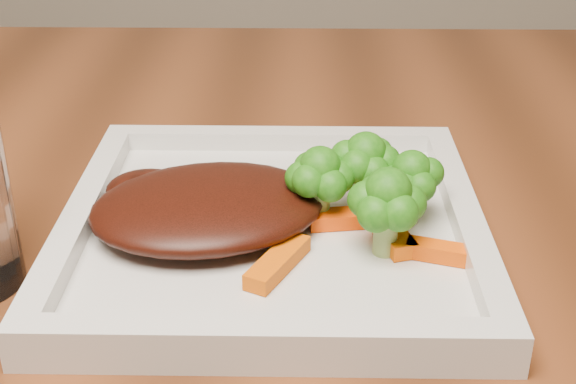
{
  "coord_description": "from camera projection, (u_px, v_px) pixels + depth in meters",
  "views": [
    {
      "loc": [
        0.31,
        -0.32,
        1.03
      ],
      "look_at": [
        0.3,
        0.14,
        0.79
      ],
      "focal_mm": 50.0,
      "sensor_mm": 36.0,
      "label": 1
    }
  ],
  "objects": [
    {
      "name": "plate",
      "position": [
        273.0,
        233.0,
        0.53
      ],
      "size": [
        0.27,
        0.27,
        0.01
      ],
      "primitive_type": "cube",
      "color": "silver",
      "rests_on": "dining_table"
    },
    {
      "name": "steak",
      "position": [
        208.0,
        207.0,
        0.52
      ],
      "size": [
        0.18,
        0.15,
        0.03
      ],
      "primitive_type": "ellipsoid",
      "rotation": [
        0.0,
        0.0,
        0.27
      ],
      "color": "#370F08",
      "rests_on": "plate"
    },
    {
      "name": "broccoli_0",
      "position": [
        365.0,
        162.0,
        0.53
      ],
      "size": [
        0.06,
        0.06,
        0.07
      ],
      "primitive_type": null,
      "rotation": [
        0.0,
        0.0,
        -0.28
      ],
      "color": "#346811",
      "rests_on": "plate"
    },
    {
      "name": "broccoli_1",
      "position": [
        411.0,
        177.0,
        0.52
      ],
      "size": [
        0.05,
        0.05,
        0.06
      ],
      "primitive_type": null,
      "rotation": [
        0.0,
        0.0,
        -0.04
      ],
      "color": "#1D7713",
      "rests_on": "plate"
    },
    {
      "name": "broccoli_2",
      "position": [
        387.0,
        210.0,
        0.48
      ],
      "size": [
        0.07,
        0.07,
        0.06
      ],
      "primitive_type": null,
      "rotation": [
        0.0,
        0.0,
        -0.29
      ],
      "color": "#3F7914",
      "rests_on": "plate"
    },
    {
      "name": "broccoli_3",
      "position": [
        320.0,
        179.0,
        0.52
      ],
      "size": [
        0.06,
        0.06,
        0.06
      ],
      "primitive_type": null,
      "rotation": [
        0.0,
        0.0,
        0.28
      ],
      "color": "#267112",
      "rests_on": "plate"
    },
    {
      "name": "carrot_1",
      "position": [
        446.0,
        253.0,
        0.49
      ],
      "size": [
        0.05,
        0.03,
        0.01
      ],
      "primitive_type": "cube",
      "rotation": [
        0.0,
        0.0,
        -0.3
      ],
      "color": "#DF4803",
      "rests_on": "plate"
    },
    {
      "name": "carrot_2",
      "position": [
        278.0,
        262.0,
        0.48
      ],
      "size": [
        0.04,
        0.06,
        0.01
      ],
      "primitive_type": "cube",
      "rotation": [
        0.0,
        0.0,
        1.1
      ],
      "color": "#D25203",
      "rests_on": "plate"
    },
    {
      "name": "carrot_4",
      "position": [
        292.0,
        181.0,
        0.57
      ],
      "size": [
        0.06,
        0.05,
        0.01
      ],
      "primitive_type": "cube",
      "rotation": [
        0.0,
        0.0,
        0.57
      ],
      "color": "orange",
      "rests_on": "plate"
    },
    {
      "name": "carrot_5",
      "position": [
        388.0,
        230.0,
        0.51
      ],
      "size": [
        0.03,
        0.06,
        0.01
      ],
      "primitive_type": "cube",
      "rotation": [
        0.0,
        0.0,
        -1.28
      ],
      "color": "#EE5803",
      "rests_on": "plate"
    },
    {
      "name": "carrot_6",
      "position": [
        352.0,
        218.0,
        0.52
      ],
      "size": [
        0.06,
        0.02,
        0.01
      ],
      "primitive_type": "cube",
      "rotation": [
        0.0,
        0.0,
        0.14
      ],
      "color": "#FF4504",
      "rests_on": "plate"
    }
  ]
}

